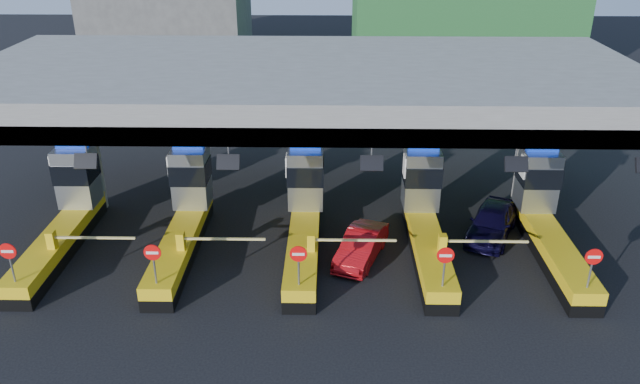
{
  "coord_description": "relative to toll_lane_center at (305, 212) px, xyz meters",
  "views": [
    {
      "loc": [
        1.08,
        -22.98,
        13.06
      ],
      "look_at": [
        0.65,
        0.0,
        2.44
      ],
      "focal_mm": 35.0,
      "sensor_mm": 36.0,
      "label": 1
    }
  ],
  "objects": [
    {
      "name": "toll_lane_center",
      "position": [
        0.0,
        0.0,
        0.0
      ],
      "size": [
        4.43,
        8.0,
        4.16
      ],
      "color": "black",
      "rests_on": "ground"
    },
    {
      "name": "toll_canopy",
      "position": [
        -0.0,
        2.59,
        4.74
      ],
      "size": [
        28.0,
        12.09,
        7.0
      ],
      "color": "slate",
      "rests_on": "ground"
    },
    {
      "name": "red_car",
      "position": [
        2.32,
        -1.45,
        -0.78
      ],
      "size": [
        2.49,
        3.94,
        1.23
      ],
      "primitive_type": "imported",
      "rotation": [
        0.0,
        0.0,
        -0.35
      ],
      "color": "#AE0D12",
      "rests_on": "ground"
    },
    {
      "name": "van",
      "position": [
        8.0,
        0.57,
        -0.69
      ],
      "size": [
        3.25,
        4.47,
        1.41
      ],
      "primitive_type": "imported",
      "rotation": [
        0.0,
        0.0,
        -0.43
      ],
      "color": "black",
      "rests_on": "ground"
    },
    {
      "name": "toll_lane_far_left",
      "position": [
        -10.0,
        0.0,
        0.0
      ],
      "size": [
        4.43,
        8.0,
        4.16
      ],
      "color": "black",
      "rests_on": "ground"
    },
    {
      "name": "toll_lane_left",
      "position": [
        -5.0,
        0.0,
        0.0
      ],
      "size": [
        4.43,
        8.0,
        4.16
      ],
      "color": "black",
      "rests_on": "ground"
    },
    {
      "name": "ground",
      "position": [
        -0.0,
        -0.28,
        -1.4
      ],
      "size": [
        120.0,
        120.0,
        0.0
      ],
      "primitive_type": "plane",
      "color": "black",
      "rests_on": "ground"
    },
    {
      "name": "toll_lane_right",
      "position": [
        5.0,
        0.0,
        0.0
      ],
      "size": [
        4.43,
        8.0,
        4.16
      ],
      "color": "black",
      "rests_on": "ground"
    },
    {
      "name": "toll_lane_far_right",
      "position": [
        10.0,
        0.0,
        0.0
      ],
      "size": [
        4.43,
        8.0,
        4.16
      ],
      "color": "black",
      "rests_on": "ground"
    }
  ]
}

